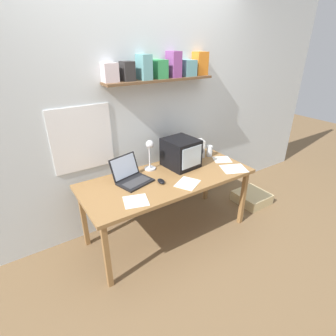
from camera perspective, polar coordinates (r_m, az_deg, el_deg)
ground_plane at (r=3.03m, az=0.00°, el=-13.76°), size 12.00×12.00×0.00m
back_wall at (r=2.83m, az=-5.61°, el=13.07°), size 5.60×0.24×2.60m
corner_desk at (r=2.66m, az=0.00°, el=-2.99°), size 1.75×0.75×0.70m
crt_monitor at (r=2.81m, az=2.81°, el=3.31°), size 0.35×0.37×0.31m
laptop at (r=2.56m, az=-8.15°, el=-1.59°), size 0.38×0.37×0.23m
desk_lamp at (r=2.69m, az=-3.98°, el=3.53°), size 0.12×0.15×0.34m
juice_glass at (r=3.14m, az=9.01°, el=3.59°), size 0.07×0.07×0.13m
space_heater at (r=3.07m, az=6.31°, el=4.21°), size 0.18×0.16×0.21m
computer_mouse at (r=2.52m, az=-1.52°, el=-2.90°), size 0.07×0.11×0.03m
loose_paper_near_monitor at (r=2.89m, az=14.13°, el=-0.14°), size 0.32×0.30×0.00m
loose_paper_near_laptop at (r=3.08m, az=11.66°, el=1.82°), size 0.25×0.25×0.00m
open_notebook at (r=2.27m, az=-7.01°, el=-7.16°), size 0.25×0.25×0.00m
printed_handout at (r=2.52m, az=4.27°, el=-3.35°), size 0.29×0.27×0.00m
floor_cushion at (r=3.66m, az=17.73°, el=-6.12°), size 0.39×0.39×0.13m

